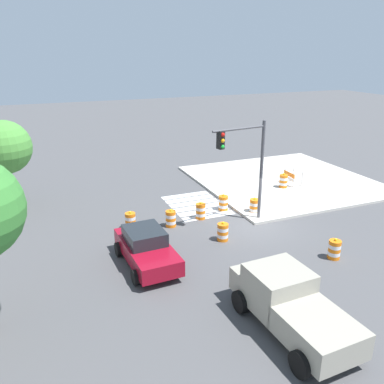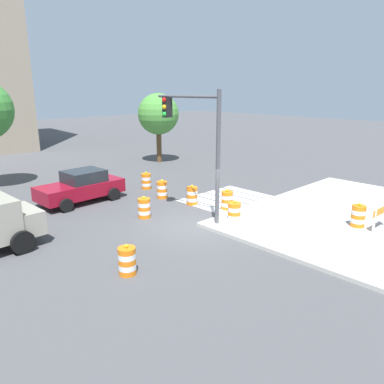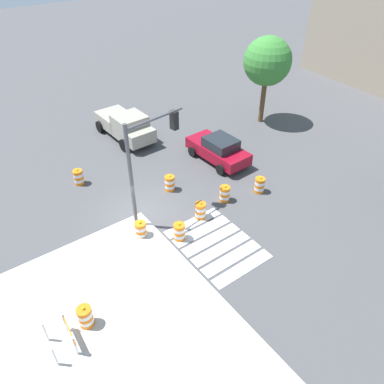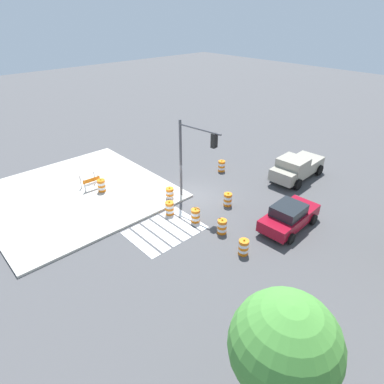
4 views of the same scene
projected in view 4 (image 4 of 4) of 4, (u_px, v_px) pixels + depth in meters
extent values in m
plane|color=#474749|center=(193.00, 197.00, 23.43)|extent=(120.00, 120.00, 0.00)
cube|color=#BCB7AD|center=(76.00, 193.00, 23.70)|extent=(12.00, 12.00, 0.15)
cube|color=silver|center=(188.00, 218.00, 21.03)|extent=(0.60, 3.20, 0.02)
cube|color=silver|center=(179.00, 223.00, 20.59)|extent=(0.60, 3.20, 0.02)
cube|color=silver|center=(170.00, 228.00, 20.15)|extent=(0.60, 3.20, 0.02)
cube|color=silver|center=(160.00, 233.00, 19.71)|extent=(0.60, 3.20, 0.02)
cube|color=silver|center=(150.00, 238.00, 19.26)|extent=(0.60, 3.20, 0.02)
cube|color=silver|center=(140.00, 243.00, 18.82)|extent=(0.60, 3.20, 0.02)
cube|color=maroon|center=(289.00, 217.00, 19.92)|extent=(4.37, 2.02, 0.70)
cube|color=#1E2328|center=(289.00, 210.00, 19.44)|extent=(1.97, 1.68, 0.60)
cylinder|color=black|center=(286.00, 208.00, 21.51)|extent=(0.67, 0.27, 0.66)
cylinder|color=black|center=(313.00, 220.00, 20.34)|extent=(0.67, 0.27, 0.66)
cylinder|color=black|center=(263.00, 225.00, 19.85)|extent=(0.67, 0.27, 0.66)
cylinder|color=black|center=(291.00, 239.00, 18.68)|extent=(0.67, 0.27, 0.66)
cube|color=gray|center=(305.00, 163.00, 26.36)|extent=(2.58, 2.10, 0.90)
cube|color=gray|center=(292.00, 168.00, 24.92)|extent=(1.98, 2.08, 1.50)
cube|color=gray|center=(284.00, 176.00, 24.39)|extent=(1.48, 1.96, 0.90)
cylinder|color=black|center=(298.00, 184.00, 24.17)|extent=(0.85, 0.33, 0.84)
cylinder|color=black|center=(274.00, 175.00, 25.43)|extent=(0.85, 0.33, 0.84)
cylinder|color=black|center=(319.00, 170.00, 26.26)|extent=(0.85, 0.33, 0.84)
cylinder|color=black|center=(296.00, 163.00, 27.51)|extent=(0.85, 0.33, 0.84)
cylinder|color=orange|center=(170.00, 213.00, 21.44)|extent=(0.56, 0.56, 0.18)
cylinder|color=white|center=(170.00, 211.00, 21.35)|extent=(0.56, 0.56, 0.18)
cylinder|color=orange|center=(170.00, 208.00, 21.26)|extent=(0.56, 0.56, 0.18)
cylinder|color=white|center=(169.00, 206.00, 21.17)|extent=(0.56, 0.56, 0.18)
cylinder|color=orange|center=(169.00, 203.00, 21.08)|extent=(0.56, 0.56, 0.18)
sphere|color=yellow|center=(169.00, 201.00, 21.00)|extent=(0.12, 0.12, 0.12)
cylinder|color=orange|center=(222.00, 231.00, 19.67)|extent=(0.56, 0.56, 0.18)
cylinder|color=white|center=(222.00, 229.00, 19.58)|extent=(0.56, 0.56, 0.18)
cylinder|color=orange|center=(222.00, 226.00, 19.49)|extent=(0.56, 0.56, 0.18)
cylinder|color=white|center=(222.00, 224.00, 19.41)|extent=(0.56, 0.56, 0.18)
cylinder|color=orange|center=(222.00, 222.00, 19.32)|extent=(0.56, 0.56, 0.18)
sphere|color=yellow|center=(222.00, 219.00, 19.24)|extent=(0.12, 0.12, 0.12)
cylinder|color=orange|center=(227.00, 204.00, 22.39)|extent=(0.56, 0.56, 0.18)
cylinder|color=white|center=(228.00, 202.00, 22.30)|extent=(0.56, 0.56, 0.18)
cylinder|color=orange|center=(228.00, 199.00, 22.21)|extent=(0.56, 0.56, 0.18)
cylinder|color=white|center=(228.00, 197.00, 22.12)|extent=(0.56, 0.56, 0.18)
cylinder|color=orange|center=(228.00, 195.00, 22.03)|extent=(0.56, 0.56, 0.18)
sphere|color=yellow|center=(228.00, 193.00, 21.96)|extent=(0.12, 0.12, 0.12)
cylinder|color=orange|center=(195.00, 220.00, 20.69)|extent=(0.56, 0.56, 0.18)
cylinder|color=white|center=(195.00, 218.00, 20.60)|extent=(0.56, 0.56, 0.18)
cylinder|color=orange|center=(195.00, 216.00, 20.51)|extent=(0.56, 0.56, 0.18)
cylinder|color=white|center=(195.00, 213.00, 20.43)|extent=(0.56, 0.56, 0.18)
cylinder|color=orange|center=(195.00, 211.00, 20.34)|extent=(0.56, 0.56, 0.18)
sphere|color=yellow|center=(196.00, 209.00, 20.26)|extent=(0.12, 0.12, 0.12)
cylinder|color=orange|center=(170.00, 198.00, 23.05)|extent=(0.56, 0.56, 0.18)
cylinder|color=white|center=(170.00, 196.00, 22.97)|extent=(0.56, 0.56, 0.18)
cylinder|color=orange|center=(170.00, 194.00, 22.88)|extent=(0.56, 0.56, 0.18)
cylinder|color=white|center=(170.00, 192.00, 22.79)|extent=(0.56, 0.56, 0.18)
cylinder|color=orange|center=(170.00, 189.00, 22.70)|extent=(0.56, 0.56, 0.18)
sphere|color=yellow|center=(170.00, 187.00, 22.62)|extent=(0.12, 0.12, 0.12)
cylinder|color=orange|center=(221.00, 170.00, 27.03)|extent=(0.56, 0.56, 0.18)
cylinder|color=white|center=(221.00, 168.00, 26.94)|extent=(0.56, 0.56, 0.18)
cylinder|color=orange|center=(222.00, 166.00, 26.85)|extent=(0.56, 0.56, 0.18)
cylinder|color=white|center=(222.00, 164.00, 26.76)|extent=(0.56, 0.56, 0.18)
cylinder|color=orange|center=(222.00, 162.00, 26.67)|extent=(0.56, 0.56, 0.18)
sphere|color=yellow|center=(222.00, 160.00, 26.60)|extent=(0.12, 0.12, 0.12)
cylinder|color=orange|center=(243.00, 252.00, 18.01)|extent=(0.56, 0.56, 0.18)
cylinder|color=white|center=(243.00, 250.00, 17.92)|extent=(0.56, 0.56, 0.18)
cylinder|color=orange|center=(243.00, 247.00, 17.83)|extent=(0.56, 0.56, 0.18)
cylinder|color=white|center=(244.00, 244.00, 17.74)|extent=(0.56, 0.56, 0.18)
cylinder|color=orange|center=(244.00, 242.00, 17.65)|extent=(0.56, 0.56, 0.18)
sphere|color=yellow|center=(244.00, 240.00, 17.58)|extent=(0.12, 0.12, 0.12)
cylinder|color=orange|center=(102.00, 190.00, 23.81)|extent=(0.56, 0.56, 0.18)
cylinder|color=white|center=(102.00, 188.00, 23.72)|extent=(0.56, 0.56, 0.18)
cylinder|color=orange|center=(102.00, 185.00, 23.64)|extent=(0.56, 0.56, 0.18)
cylinder|color=white|center=(101.00, 183.00, 23.55)|extent=(0.56, 0.56, 0.18)
cylinder|color=orange|center=(101.00, 181.00, 23.46)|extent=(0.56, 0.56, 0.18)
sphere|color=yellow|center=(101.00, 179.00, 23.38)|extent=(0.12, 0.12, 0.12)
cube|color=silver|center=(99.00, 181.00, 24.17)|extent=(0.07, 0.07, 1.00)
cube|color=silver|center=(95.00, 177.00, 24.63)|extent=(0.07, 0.07, 1.00)
cube|color=silver|center=(85.00, 185.00, 23.55)|extent=(0.07, 0.07, 1.00)
cube|color=silver|center=(81.00, 182.00, 24.02)|extent=(0.07, 0.07, 1.00)
cube|color=orange|center=(91.00, 180.00, 23.72)|extent=(1.30, 0.10, 0.28)
cube|color=white|center=(92.00, 184.00, 23.87)|extent=(1.30, 0.10, 0.20)
cylinder|color=#4C4C51|center=(181.00, 159.00, 22.03)|extent=(0.18, 0.18, 5.50)
cylinder|color=#4C4C51|center=(200.00, 129.00, 19.92)|extent=(0.54, 3.19, 0.12)
cube|color=black|center=(214.00, 141.00, 19.53)|extent=(0.39, 0.33, 0.90)
sphere|color=red|center=(216.00, 135.00, 19.50)|extent=(0.20, 0.20, 0.20)
sphere|color=#F2A514|center=(216.00, 140.00, 19.65)|extent=(0.20, 0.20, 0.20)
sphere|color=green|center=(216.00, 144.00, 19.80)|extent=(0.20, 0.20, 0.20)
sphere|color=#478C38|center=(284.00, 346.00, 9.01)|extent=(3.16, 3.16, 3.16)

